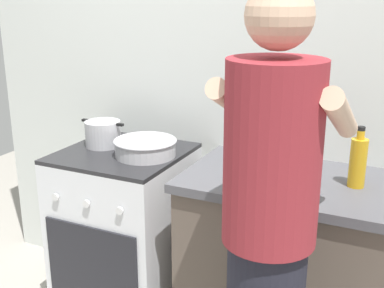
# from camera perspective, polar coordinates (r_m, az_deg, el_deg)

# --- Properties ---
(back_wall) EXTENTS (3.20, 0.10, 2.50)m
(back_wall) POSITION_cam_1_polar(r_m,az_deg,el_deg) (2.47, 7.00, 7.47)
(back_wall) COLOR silver
(back_wall) RESTS_ON ground
(countertop) EXTENTS (1.00, 0.60, 0.90)m
(countertop) POSITION_cam_1_polar(r_m,az_deg,el_deg) (2.34, 11.82, -14.32)
(countertop) COLOR brown
(countertop) RESTS_ON ground
(stove_range) EXTENTS (0.60, 0.62, 0.90)m
(stove_range) POSITION_cam_1_polar(r_m,az_deg,el_deg) (2.65, -7.69, -10.16)
(stove_range) COLOR silver
(stove_range) RESTS_ON ground
(pot) EXTENTS (0.25, 0.18, 0.13)m
(pot) POSITION_cam_1_polar(r_m,az_deg,el_deg) (2.57, -10.32, 1.20)
(pot) COLOR #B2B2B7
(pot) RESTS_ON stove_range
(mixing_bowl) EXTENTS (0.31, 0.31, 0.08)m
(mixing_bowl) POSITION_cam_1_polar(r_m,az_deg,el_deg) (2.39, -5.45, -0.33)
(mixing_bowl) COLOR #B7B7BC
(mixing_bowl) RESTS_ON stove_range
(utensil_crock) EXTENTS (0.10, 0.10, 0.33)m
(utensil_crock) POSITION_cam_1_polar(r_m,az_deg,el_deg) (2.32, 7.84, 0.46)
(utensil_crock) COLOR silver
(utensil_crock) RESTS_ON countertop
(oil_bottle) EXTENTS (0.07, 0.07, 0.25)m
(oil_bottle) POSITION_cam_1_polar(r_m,az_deg,el_deg) (2.09, 18.75, -1.95)
(oil_bottle) COLOR gold
(oil_bottle) RESTS_ON countertop
(person) EXTENTS (0.41, 0.50, 1.70)m
(person) POSITION_cam_1_polar(r_m,az_deg,el_deg) (1.65, 8.83, -12.08)
(person) COLOR black
(person) RESTS_ON ground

